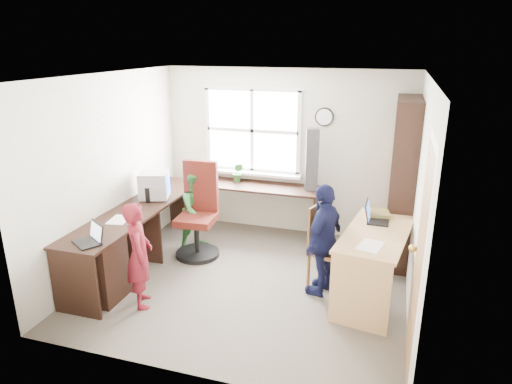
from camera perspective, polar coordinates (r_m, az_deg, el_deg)
room at (r=5.19m, az=-0.38°, el=1.24°), size 3.64×3.44×2.44m
l_desk at (r=5.66m, az=-14.47°, el=-6.12°), size 2.38×2.95×0.75m
right_desk at (r=5.17m, az=14.68°, el=-7.04°), size 0.84×1.46×0.80m
bookshelf at (r=6.07m, az=17.76°, el=0.77°), size 0.30×1.02×2.10m
swivel_chair at (r=6.11m, az=-7.21°, el=-2.97°), size 0.62×0.62×1.26m
wooden_chair at (r=5.28m, az=8.75°, el=-6.45°), size 0.55×0.55×1.01m
crt_monitor at (r=6.18m, az=-12.60°, el=0.81°), size 0.45×0.42×0.36m
laptop_left at (r=5.05m, az=-19.95°, el=-5.45°), size 0.38×0.37×0.20m
laptop_right at (r=5.37m, az=14.55°, el=-2.96°), size 0.28×0.33×0.22m
speaker_a at (r=6.10m, az=-13.35°, el=-0.29°), size 0.13×0.13×0.20m
speaker_b at (r=6.52m, az=-11.16°, el=1.06°), size 0.10×0.10×0.19m
cd_tower at (r=6.38m, az=6.99°, el=4.05°), size 0.21×0.19×0.87m
game_box at (r=5.54m, az=14.91°, el=-2.61°), size 0.31×0.31×0.05m
paper_a at (r=5.59m, az=-16.73°, el=-3.33°), size 0.26×0.33×0.00m
paper_b at (r=4.73m, az=14.09°, el=-6.53°), size 0.29×0.36×0.00m
potted_plant at (r=6.75m, az=-2.27°, el=2.43°), size 0.17×0.14×0.30m
person_red at (r=5.03m, az=-14.40°, el=-7.63°), size 0.46×0.51×1.17m
person_green at (r=6.30m, az=-7.38°, el=-2.21°), size 0.62×0.67×1.10m
person_navy at (r=5.14m, az=8.49°, el=-5.92°), size 0.52×0.82×1.29m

